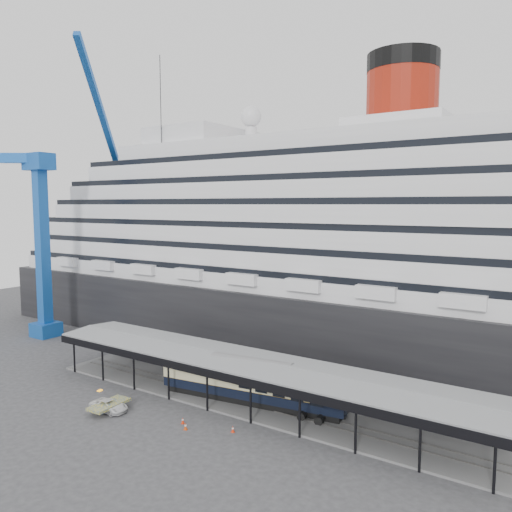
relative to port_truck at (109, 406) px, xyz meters
The scene contains 9 objects.
ground 12.94m from the port_truck, 23.68° to the left, with size 200.00×200.00×0.00m, color #363639.
cruise_ship 42.88m from the port_truck, 72.28° to the left, with size 130.00×30.00×43.90m.
platform_canopy 15.72m from the port_truck, 40.73° to the left, with size 56.00×9.18×5.30m.
crane_blue 41.61m from the port_truck, 154.58° to the left, with size 22.63×19.19×47.60m.
port_truck is the anchor object (origin of this frame).
pullman_carriage 15.93m from the port_truck, 40.16° to the left, with size 22.45×5.81×21.86m.
traffic_cone_left 10.14m from the port_truck, ahead, with size 0.47×0.47×0.71m.
traffic_cone_mid 9.14m from the port_truck, 13.35° to the left, with size 0.43×0.43×0.67m.
traffic_cone_right 14.80m from the port_truck, 13.21° to the left, with size 0.45×0.45×0.66m.
Camera 1 is at (30.85, -40.41, 22.68)m, focal length 35.00 mm.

